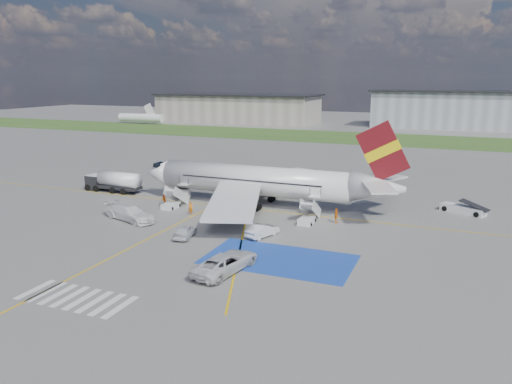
{
  "coord_description": "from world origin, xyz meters",
  "views": [
    {
      "loc": [
        24.88,
        -45.96,
        16.84
      ],
      "look_at": [
        2.98,
        7.33,
        3.5
      ],
      "focal_mm": 35.0,
      "sensor_mm": 36.0,
      "label": 1
    }
  ],
  "objects_px": {
    "airliner": "(265,181)",
    "van_white_a": "(226,260)",
    "fuel_tanker": "(114,183)",
    "car_silver_b": "(262,230)",
    "gpu_cart": "(183,194)",
    "van_white_b": "(129,211)",
    "belt_loader": "(463,210)",
    "car_silver_a": "(185,231)"
  },
  "relations": [
    {
      "from": "airliner",
      "to": "van_white_a",
      "type": "bearing_deg",
      "value": -77.23
    },
    {
      "from": "fuel_tanker",
      "to": "car_silver_b",
      "type": "height_order",
      "value": "fuel_tanker"
    },
    {
      "from": "gpu_cart",
      "to": "car_silver_b",
      "type": "height_order",
      "value": "gpu_cart"
    },
    {
      "from": "car_silver_b",
      "to": "van_white_b",
      "type": "height_order",
      "value": "van_white_b"
    },
    {
      "from": "airliner",
      "to": "belt_loader",
      "type": "relative_size",
      "value": 6.18
    },
    {
      "from": "gpu_cart",
      "to": "car_silver_a",
      "type": "distance_m",
      "value": 17.57
    },
    {
      "from": "van_white_b",
      "to": "van_white_a",
      "type": "bearing_deg",
      "value": -101.33
    },
    {
      "from": "airliner",
      "to": "van_white_b",
      "type": "distance_m",
      "value": 17.79
    },
    {
      "from": "car_silver_b",
      "to": "airliner",
      "type": "bearing_deg",
      "value": -50.11
    },
    {
      "from": "belt_loader",
      "to": "van_white_a",
      "type": "bearing_deg",
      "value": -100.44
    },
    {
      "from": "airliner",
      "to": "fuel_tanker",
      "type": "xyz_separation_m",
      "value": [
        -24.12,
        -0.58,
        -2.11
      ]
    },
    {
      "from": "gpu_cart",
      "to": "van_white_a",
      "type": "xyz_separation_m",
      "value": [
        17.3,
        -22.01,
        0.38
      ]
    },
    {
      "from": "airliner",
      "to": "belt_loader",
      "type": "xyz_separation_m",
      "value": [
        24.53,
        6.44,
        -2.96
      ]
    },
    {
      "from": "airliner",
      "to": "car_silver_b",
      "type": "xyz_separation_m",
      "value": [
        4.49,
        -12.23,
        -2.7
      ]
    },
    {
      "from": "gpu_cart",
      "to": "car_silver_b",
      "type": "xyz_separation_m",
      "value": [
        16.67,
        -11.64,
        -0.03
      ]
    },
    {
      "from": "airliner",
      "to": "van_white_a",
      "type": "xyz_separation_m",
      "value": [
        5.12,
        -22.6,
        -2.29
      ]
    },
    {
      "from": "gpu_cart",
      "to": "car_silver_a",
      "type": "bearing_deg",
      "value": -61.05
    },
    {
      "from": "van_white_b",
      "to": "belt_loader",
      "type": "bearing_deg",
      "value": -44.49
    },
    {
      "from": "fuel_tanker",
      "to": "gpu_cart",
      "type": "relative_size",
      "value": 4.58
    },
    {
      "from": "airliner",
      "to": "car_silver_a",
      "type": "xyz_separation_m",
      "value": [
        -3.09,
        -15.62,
        -2.69
      ]
    },
    {
      "from": "car_silver_a",
      "to": "car_silver_b",
      "type": "bearing_deg",
      "value": -167.23
    },
    {
      "from": "car_silver_b",
      "to": "gpu_cart",
      "type": "bearing_deg",
      "value": -15.19
    },
    {
      "from": "van_white_a",
      "to": "belt_loader",
      "type": "bearing_deg",
      "value": -114.34
    },
    {
      "from": "gpu_cart",
      "to": "van_white_a",
      "type": "distance_m",
      "value": 28.0
    },
    {
      "from": "airliner",
      "to": "van_white_a",
      "type": "height_order",
      "value": "airliner"
    },
    {
      "from": "fuel_tanker",
      "to": "belt_loader",
      "type": "distance_m",
      "value": 49.15
    },
    {
      "from": "car_silver_a",
      "to": "van_white_b",
      "type": "height_order",
      "value": "van_white_b"
    },
    {
      "from": "car_silver_a",
      "to": "car_silver_b",
      "type": "height_order",
      "value": "car_silver_a"
    },
    {
      "from": "van_white_a",
      "to": "fuel_tanker",
      "type": "bearing_deg",
      "value": -27.57
    },
    {
      "from": "airliner",
      "to": "van_white_b",
      "type": "relative_size",
      "value": 6.13
    },
    {
      "from": "belt_loader",
      "to": "van_white_b",
      "type": "distance_m",
      "value": 41.64
    },
    {
      "from": "gpu_cart",
      "to": "car_silver_b",
      "type": "relative_size",
      "value": 0.47
    },
    {
      "from": "airliner",
      "to": "car_silver_b",
      "type": "distance_m",
      "value": 13.3
    },
    {
      "from": "car_silver_a",
      "to": "van_white_a",
      "type": "relative_size",
      "value": 0.7
    },
    {
      "from": "gpu_cart",
      "to": "car_silver_a",
      "type": "height_order",
      "value": "gpu_cart"
    },
    {
      "from": "gpu_cart",
      "to": "van_white_b",
      "type": "height_order",
      "value": "van_white_b"
    },
    {
      "from": "car_silver_a",
      "to": "van_white_b",
      "type": "relative_size",
      "value": 0.68
    },
    {
      "from": "van_white_b",
      "to": "gpu_cart",
      "type": "bearing_deg",
      "value": 16.44
    },
    {
      "from": "fuel_tanker",
      "to": "gpu_cart",
      "type": "height_order",
      "value": "fuel_tanker"
    },
    {
      "from": "belt_loader",
      "to": "van_white_b",
      "type": "relative_size",
      "value": 0.99
    },
    {
      "from": "airliner",
      "to": "fuel_tanker",
      "type": "distance_m",
      "value": 24.21
    },
    {
      "from": "car_silver_a",
      "to": "belt_loader",
      "type": "bearing_deg",
      "value": -152.72
    }
  ]
}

